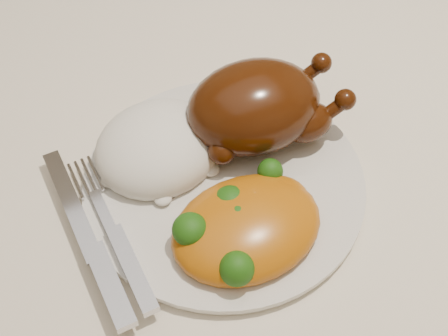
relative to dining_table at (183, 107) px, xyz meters
name	(u,v)px	position (x,y,z in m)	size (l,w,h in m)	color
floor	(199,320)	(0.00, 0.00, -0.67)	(4.00, 4.00, 0.00)	brown
dining_table	(183,107)	(0.00, 0.00, 0.00)	(1.60, 0.90, 0.76)	brown
tablecloth	(180,65)	(0.00, 0.00, 0.07)	(1.73, 1.03, 0.18)	silver
dinner_plate	(224,184)	(-0.05, -0.21, 0.11)	(0.27, 0.27, 0.01)	silver
roast_chicken	(258,106)	(0.01, -0.17, 0.15)	(0.17, 0.12, 0.09)	#3F1B06
rice_mound	(158,148)	(-0.09, -0.15, 0.13)	(0.14, 0.13, 0.07)	white
mac_and_cheese	(249,224)	(-0.06, -0.27, 0.13)	(0.14, 0.11, 0.05)	#B65E0B
cutlery	(107,251)	(-0.18, -0.23, 0.12)	(0.04, 0.20, 0.01)	#BBBCC2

